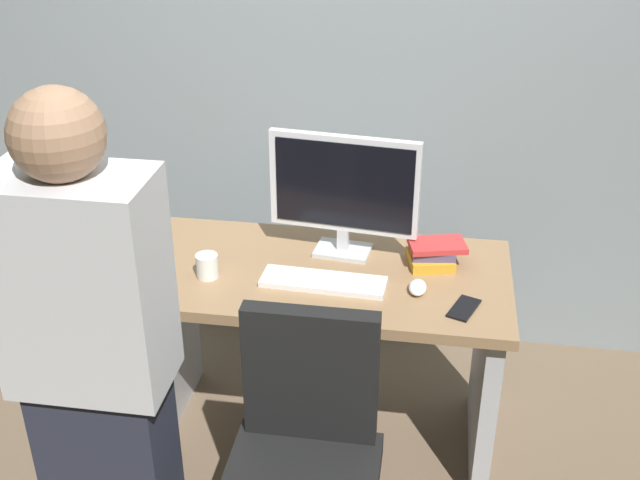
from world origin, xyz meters
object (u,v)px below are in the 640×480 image
desk (322,325)px  person_at_desk (98,381)px  keyboard (323,282)px  monitor (344,189)px  cell_phone (464,308)px  cup_near_keyboard (207,266)px  mouse (418,287)px  book_stack (433,253)px

desk → person_at_desk: (-0.47, -0.84, 0.34)m
keyboard → monitor: bearing=83.8°
monitor → cell_phone: size_ratio=3.75×
keyboard → cup_near_keyboard: size_ratio=5.06×
monitor → keyboard: bearing=-98.9°
monitor → keyboard: 0.34m
desk → cell_phone: bearing=-19.5°
person_at_desk → cup_near_keyboard: 0.75m
mouse → cup_near_keyboard: (-0.73, -0.01, 0.03)m
monitor → cell_phone: monitor is taller
keyboard → cell_phone: 0.48m
cup_near_keyboard → person_at_desk: bearing=-96.2°
monitor → mouse: bearing=-39.2°
cell_phone → book_stack: bearing=132.4°
cell_phone → keyboard: bearing=-169.0°
keyboard → cup_near_keyboard: (-0.41, -0.01, 0.03)m
cup_near_keyboard → mouse: bearing=0.9°
person_at_desk → keyboard: bearing=56.9°
desk → keyboard: bearing=-78.5°
monitor → cell_phone: 0.60m
desk → mouse: 0.43m
desk → keyboard: (0.02, -0.09, 0.24)m
person_at_desk → mouse: 1.11m
keyboard → cell_phone: keyboard is taller
monitor → keyboard: (-0.04, -0.23, -0.25)m
person_at_desk → monitor: 1.12m
keyboard → book_stack: book_stack is taller
monitor → mouse: (0.28, -0.23, -0.24)m
monitor → book_stack: 0.39m
desk → person_at_desk: person_at_desk is taller
monitor → cup_near_keyboard: monitor is taller
book_stack → mouse: bearing=-102.3°
person_at_desk → book_stack: bearing=48.1°
cup_near_keyboard → book_stack: 0.80m
mouse → cup_near_keyboard: 0.73m
person_at_desk → monitor: size_ratio=3.04×
keyboard → mouse: 0.32m
monitor → cell_phone: bearing=-35.9°
person_at_desk → book_stack: (0.85, 0.95, -0.06)m
person_at_desk → cup_near_keyboard: bearing=83.8°
mouse → monitor: bearing=140.8°
monitor → mouse: size_ratio=5.40×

